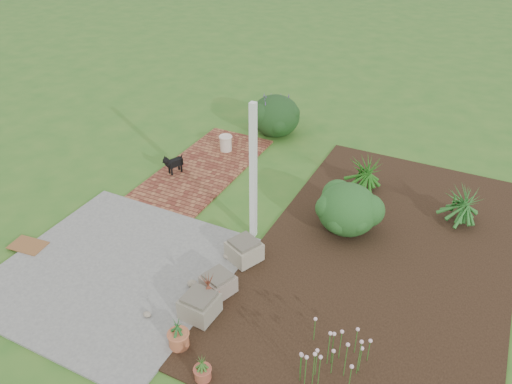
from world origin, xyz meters
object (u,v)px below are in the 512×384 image
at_px(stone_trough_near, 200,306).
at_px(black_dog, 173,163).
at_px(cream_ceramic_urn, 226,143).
at_px(evergreen_shrub, 348,208).

xyz_separation_m(stone_trough_near, black_dog, (-2.62, 3.16, 0.09)).
distance_m(stone_trough_near, black_dog, 4.11).
relative_size(stone_trough_near, black_dog, 1.02).
xyz_separation_m(black_dog, cream_ceramic_urn, (0.48, 1.39, -0.08)).
height_order(stone_trough_near, cream_ceramic_urn, cream_ceramic_urn).
relative_size(black_dog, evergreen_shrub, 0.43).
bearing_deg(cream_ceramic_urn, evergreen_shrub, -25.91).
height_order(black_dog, cream_ceramic_urn, black_dog).
distance_m(stone_trough_near, cream_ceramic_urn, 5.02).
relative_size(stone_trough_near, evergreen_shrub, 0.44).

